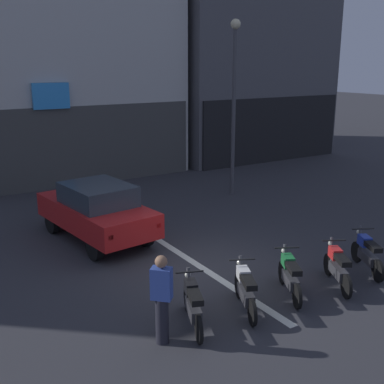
# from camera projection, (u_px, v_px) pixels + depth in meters

# --- Properties ---
(ground_plane) EXTENTS (120.00, 120.00, 0.00)m
(ground_plane) POSITION_uv_depth(u_px,v_px,m) (207.00, 271.00, 11.60)
(ground_plane) COLOR #333338
(lane_centre_line) EXTENTS (0.20, 18.00, 0.01)m
(lane_centre_line) POSITION_uv_depth(u_px,v_px,m) (110.00, 209.00, 16.51)
(lane_centre_line) COLOR silver
(lane_centre_line) RESTS_ON ground
(car_red_crossing_near) EXTENTS (2.26, 4.29, 1.64)m
(car_red_crossing_near) POSITION_uv_depth(u_px,v_px,m) (97.00, 210.00, 13.43)
(car_red_crossing_near) COLOR black
(car_red_crossing_near) RESTS_ON ground
(street_lamp) EXTENTS (0.36, 0.36, 6.34)m
(street_lamp) POSITION_uv_depth(u_px,v_px,m) (234.00, 90.00, 17.35)
(street_lamp) COLOR #47474C
(street_lamp) RESTS_ON ground
(motorcycle_black_row_leftmost) EXTENTS (0.72, 1.58, 0.98)m
(motorcycle_black_row_leftmost) POSITION_uv_depth(u_px,v_px,m) (193.00, 303.00, 9.09)
(motorcycle_black_row_leftmost) COLOR black
(motorcycle_black_row_leftmost) RESTS_ON ground
(motorcycle_white_row_left_mid) EXTENTS (0.78, 1.55, 0.98)m
(motorcycle_white_row_left_mid) POSITION_uv_depth(u_px,v_px,m) (245.00, 289.00, 9.67)
(motorcycle_white_row_left_mid) COLOR black
(motorcycle_white_row_left_mid) RESTS_ON ground
(motorcycle_green_row_centre) EXTENTS (0.84, 1.51, 0.98)m
(motorcycle_green_row_centre) POSITION_uv_depth(u_px,v_px,m) (290.00, 275.00, 10.30)
(motorcycle_green_row_centre) COLOR black
(motorcycle_green_row_centre) RESTS_ON ground
(motorcycle_red_row_right_mid) EXTENTS (0.86, 1.50, 0.98)m
(motorcycle_red_row_right_mid) POSITION_uv_depth(u_px,v_px,m) (337.00, 267.00, 10.73)
(motorcycle_red_row_right_mid) COLOR black
(motorcycle_red_row_right_mid) RESTS_ON ground
(motorcycle_blue_row_rightmost) EXTENTS (0.81, 1.53, 0.98)m
(motorcycle_blue_row_rightmost) POSITION_uv_depth(u_px,v_px,m) (367.00, 253.00, 11.49)
(motorcycle_blue_row_rightmost) COLOR black
(motorcycle_blue_row_rightmost) RESTS_ON ground
(person_by_motorcycles) EXTENTS (0.41, 0.41, 1.67)m
(person_by_motorcycles) POSITION_uv_depth(u_px,v_px,m) (162.00, 299.00, 8.42)
(person_by_motorcycles) COLOR #23232D
(person_by_motorcycles) RESTS_ON ground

